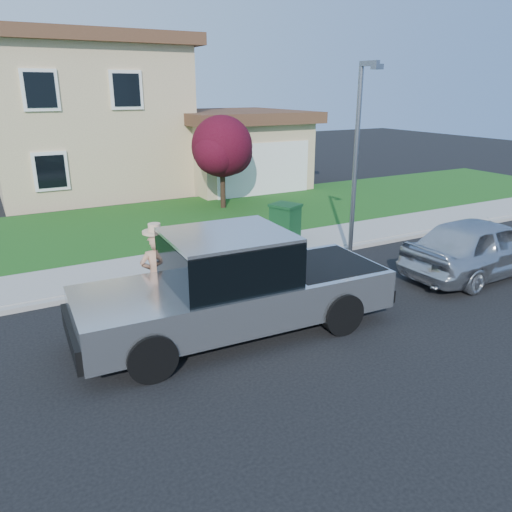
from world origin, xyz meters
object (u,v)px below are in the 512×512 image
Objects in this scene: sedan at (481,246)px; street_lamp at (358,154)px; pickup_truck at (235,287)px; ornamental_tree at (223,149)px; trash_bin at (285,222)px; woman at (157,274)px.

street_lamp reaches higher than sedan.
ornamental_tree is at bearing 68.45° from pickup_truck.
ornamental_tree is 5.59m from trash_bin.
pickup_truck is 1.78× the size of ornamental_tree.
woman is at bearing 77.06° from sedan.
pickup_truck is at bearing 143.58° from woman.
sedan is at bearing -176.15° from woman.
woman is 0.39× the size of street_lamp.
ornamental_tree is at bearing -108.49° from woman.
sedan is at bearing -50.53° from street_lamp.
street_lamp is (-2.30, 2.36, 2.24)m from sedan.
street_lamp is at bearing 27.38° from pickup_truck.
woman is 6.24m from street_lamp.
woman is 0.45× the size of sedan.
pickup_truck is 1.78m from woman.
sedan is 0.86× the size of street_lamp.
pickup_truck is 5.47× the size of trash_bin.
sedan is 10.42m from ornamental_tree.
street_lamp reaches higher than woman.
woman is at bearing -172.41° from trash_bin.
ornamental_tree is 0.68× the size of street_lamp.
street_lamp is at bearing -87.17° from ornamental_tree.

